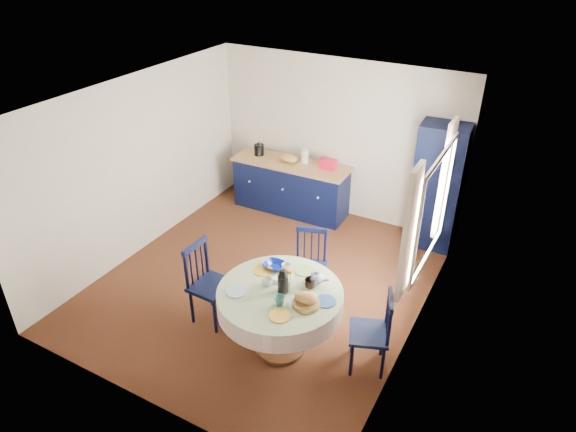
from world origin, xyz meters
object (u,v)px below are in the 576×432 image
at_px(chair_far, 310,265).
at_px(mug_a, 267,282).
at_px(dining_table, 281,301).
at_px(kitchen_counter, 291,186).
at_px(chair_right, 373,332).
at_px(mug_c, 310,284).
at_px(cobalt_bowl, 274,266).
at_px(mug_b, 280,301).
at_px(chair_left, 208,283).
at_px(mug_d, 286,268).
at_px(pantry_cabinet, 437,187).

relative_size(chair_far, mug_a, 8.07).
xyz_separation_m(dining_table, chair_far, (-0.15, 0.99, -0.21)).
xyz_separation_m(kitchen_counter, chair_right, (2.39, -2.62, 0.04)).
distance_m(chair_far, mug_a, 1.04).
relative_size(kitchen_counter, dining_table, 1.44).
bearing_deg(mug_c, kitchen_counter, 122.14).
bearing_deg(chair_right, dining_table, -96.36).
xyz_separation_m(chair_far, cobalt_bowl, (-0.12, -0.65, 0.36)).
height_order(chair_right, mug_b, chair_right).
xyz_separation_m(chair_left, mug_a, (0.84, -0.04, 0.35)).
height_order(chair_left, mug_d, chair_left).
xyz_separation_m(chair_right, cobalt_bowl, (-1.24, 0.09, 0.36)).
bearing_deg(mug_d, cobalt_bowl, -179.88).
relative_size(chair_left, mug_a, 8.69).
xyz_separation_m(pantry_cabinet, chair_left, (-1.87, -2.91, -0.42)).
height_order(mug_d, cobalt_bowl, mug_d).
xyz_separation_m(chair_right, mug_b, (-0.87, -0.44, 0.38)).
bearing_deg(chair_far, mug_d, -105.67).
xyz_separation_m(pantry_cabinet, mug_b, (-0.76, -3.16, -0.06)).
bearing_deg(chair_right, chair_far, -144.49).
bearing_deg(mug_c, mug_b, -110.46).
relative_size(chair_right, mug_b, 8.52).
bearing_deg(kitchen_counter, pantry_cabinet, 1.21).
xyz_separation_m(chair_far, mug_a, (-0.03, -0.97, 0.38)).
relative_size(pantry_cabinet, mug_d, 17.29).
distance_m(mug_a, mug_d, 0.32).
bearing_deg(kitchen_counter, chair_far, -57.00).
relative_size(chair_far, mug_b, 8.47).
xyz_separation_m(chair_far, chair_right, (1.11, -0.74, 0.00)).
bearing_deg(dining_table, mug_c, 40.34).
xyz_separation_m(kitchen_counter, mug_d, (1.31, -2.53, 0.42)).
xyz_separation_m(mug_b, mug_c, (0.15, 0.40, 0.00)).
xyz_separation_m(chair_far, mug_b, (0.24, -1.18, 0.39)).
relative_size(dining_table, chair_right, 1.42).
bearing_deg(chair_left, mug_b, -100.83).
xyz_separation_m(pantry_cabinet, mug_d, (-0.98, -2.63, -0.07)).
bearing_deg(mug_b, kitchen_counter, 116.46).
bearing_deg(mug_b, mug_c, 69.54).
xyz_separation_m(chair_left, chair_far, (0.86, 0.93, -0.04)).
relative_size(chair_left, mug_c, 7.36).
bearing_deg(pantry_cabinet, cobalt_bowl, -116.60).
height_order(kitchen_counter, mug_d, kitchen_counter).
xyz_separation_m(pantry_cabinet, chair_right, (0.10, -2.72, -0.45)).
relative_size(pantry_cabinet, cobalt_bowl, 8.07).
relative_size(mug_c, cobalt_bowl, 0.60).
height_order(chair_far, chair_right, chair_right).
xyz_separation_m(mug_a, mug_b, (0.27, -0.21, 0.01)).
height_order(kitchen_counter, pantry_cabinet, pantry_cabinet).
distance_m(dining_table, mug_a, 0.25).
height_order(mug_a, mug_d, mug_d).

